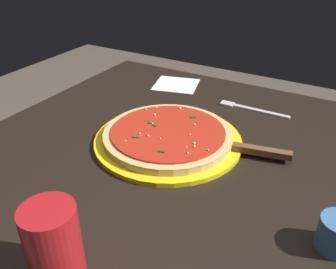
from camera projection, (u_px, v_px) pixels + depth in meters
restaurant_table at (169, 200)px, 0.87m from camera, size 0.85×0.87×0.75m
serving_plate at (168, 140)px, 0.81m from camera, size 0.33×0.33×0.01m
pizza at (168, 134)px, 0.80m from camera, size 0.29×0.29×0.02m
pizza_server at (240, 148)px, 0.76m from camera, size 0.22×0.09×0.01m
cup_tall_drink at (53, 243)px, 0.48m from camera, size 0.07×0.07×0.11m
napkin_folded_right at (176, 85)px, 1.10m from camera, size 0.15×0.15×0.00m
fork at (250, 109)px, 0.95m from camera, size 0.19×0.02×0.00m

